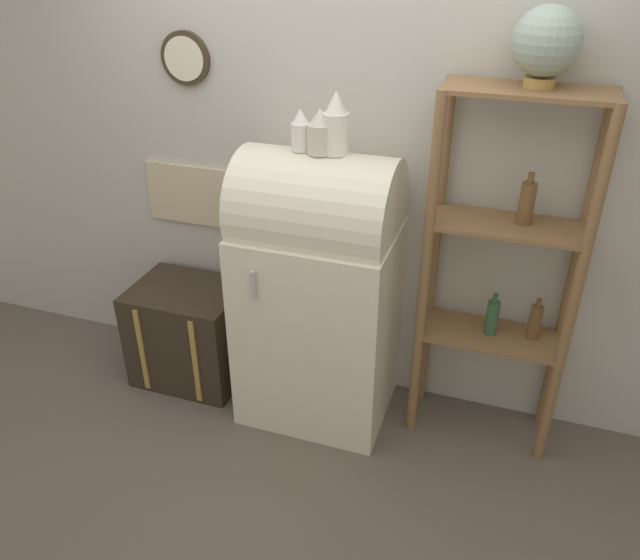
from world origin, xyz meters
TOP-DOWN VIEW (x-y plane):
  - ground_plane at (0.00, 0.00)m, footprint 12.00×12.00m
  - wall_back at (-0.01, 0.57)m, footprint 7.00×0.09m
  - refrigerator at (-0.00, 0.25)m, footprint 0.77×0.64m
  - suitcase_trunk at (-0.81, 0.27)m, footprint 0.62×0.49m
  - shelf_unit at (0.88, 0.37)m, footprint 0.72×0.33m
  - globe at (0.91, 0.39)m, footprint 0.27×0.27m
  - vase_left at (-0.08, 0.25)m, footprint 0.09×0.09m
  - vase_center at (0.01, 0.24)m, footprint 0.12×0.12m
  - vase_right at (0.08, 0.26)m, footprint 0.12×0.12m

SIDE VIEW (x-z plane):
  - ground_plane at x=0.00m, z-range 0.00..0.00m
  - suitcase_trunk at x=-0.81m, z-range 0.00..0.59m
  - refrigerator at x=0.00m, z-range 0.02..1.50m
  - shelf_unit at x=0.88m, z-range 0.12..1.93m
  - wall_back at x=-0.01m, z-range 0.00..2.70m
  - vase_left at x=-0.08m, z-range 1.48..1.67m
  - vase_center at x=0.01m, z-range 1.48..1.68m
  - vase_right at x=0.08m, z-range 1.48..1.76m
  - globe at x=0.91m, z-range 1.83..2.14m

